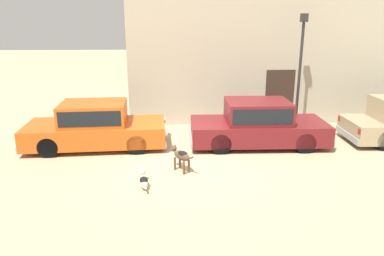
{
  "coord_description": "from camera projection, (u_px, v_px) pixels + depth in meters",
  "views": [
    {
      "loc": [
        -0.39,
        -9.88,
        3.93
      ],
      "look_at": [
        0.05,
        0.2,
        0.9
      ],
      "focal_mm": 34.02,
      "sensor_mm": 36.0,
      "label": 1
    }
  ],
  "objects": [
    {
      "name": "stray_dog_tan",
      "position": [
        181.0,
        155.0,
        9.69
      ],
      "size": [
        0.65,
        0.82,
        0.67
      ],
      "rotation": [
        0.0,
        0.0,
        2.22
      ],
      "color": "brown",
      "rests_on": "ground_plane"
    },
    {
      "name": "stray_dog_spotted",
      "position": [
        143.0,
        180.0,
        8.91
      ],
      "size": [
        0.33,
        1.01,
        0.37
      ],
      "rotation": [
        0.0,
        0.0,
        1.77
      ],
      "color": "beige",
      "rests_on": "ground_plane"
    },
    {
      "name": "ground_plane",
      "position": [
        190.0,
        160.0,
        10.6
      ],
      "size": [
        80.0,
        80.0,
        0.0
      ],
      "primitive_type": "plane",
      "color": "tan"
    },
    {
      "name": "apartment_block",
      "position": [
        320.0,
        1.0,
        16.07
      ],
      "size": [
        16.43,
        6.42,
        9.38
      ],
      "color": "#BCB299",
      "rests_on": "ground_plane"
    },
    {
      "name": "parked_sedan_nearest",
      "position": [
        95.0,
        125.0,
        11.49
      ],
      "size": [
        4.55,
        2.08,
        1.44
      ],
      "rotation": [
        0.0,
        0.0,
        0.06
      ],
      "color": "#D15619",
      "rests_on": "ground_plane"
    },
    {
      "name": "street_lamp",
      "position": [
        301.0,
        58.0,
        12.73
      ],
      "size": [
        0.22,
        0.22,
        4.11
      ],
      "color": "#2D2B28",
      "rests_on": "ground_plane"
    },
    {
      "name": "parked_sedan_second",
      "position": [
        258.0,
        123.0,
        11.68
      ],
      "size": [
        4.46,
        1.86,
        1.45
      ],
      "rotation": [
        0.0,
        0.0,
        -0.01
      ],
      "color": "maroon",
      "rests_on": "ground_plane"
    }
  ]
}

